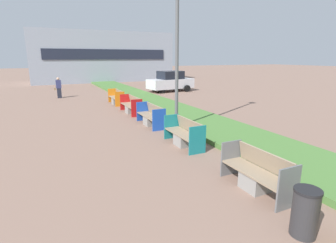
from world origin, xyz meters
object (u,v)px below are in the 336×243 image
at_px(bench_blue_frame, 151,117).
at_px(street_lamp_post, 177,7).
at_px(bench_red_frame, 131,107).
at_px(litter_bin, 305,212).
at_px(bench_teal_frame, 184,136).
at_px(pedestrian_walking, 59,88).
at_px(bench_grey_frame, 257,175).
at_px(parked_car_distant, 170,81).
at_px(bench_orange_frame, 117,99).

xyz_separation_m(bench_blue_frame, street_lamp_post, (0.61, -1.38, 4.58)).
relative_size(bench_red_frame, litter_bin, 2.48).
distance_m(bench_blue_frame, bench_red_frame, 2.99).
height_order(bench_teal_frame, street_lamp_post, street_lamp_post).
height_order(bench_red_frame, pedestrian_walking, pedestrian_walking).
xyz_separation_m(bench_grey_frame, pedestrian_walking, (-3.32, 17.52, 0.43)).
xyz_separation_m(bench_red_frame, street_lamp_post, (0.61, -4.37, 4.58)).
bearing_deg(street_lamp_post, bench_red_frame, 97.97).
height_order(litter_bin, parked_car_distant, parked_car_distant).
height_order(bench_grey_frame, bench_blue_frame, same).
xyz_separation_m(bench_grey_frame, bench_teal_frame, (0.00, 3.56, 0.00)).
distance_m(street_lamp_post, pedestrian_walking, 13.44).
xyz_separation_m(bench_blue_frame, parked_car_distant, (6.20, 10.72, 0.54)).
height_order(bench_orange_frame, street_lamp_post, street_lamp_post).
xyz_separation_m(bench_red_frame, litter_bin, (-0.44, -11.36, 0.07)).
xyz_separation_m(bench_blue_frame, bench_orange_frame, (-0.00, 6.23, -0.00)).
bearing_deg(bench_blue_frame, bench_grey_frame, -90.02).
bearing_deg(pedestrian_walking, bench_orange_frame, -53.80).
height_order(street_lamp_post, pedestrian_walking, street_lamp_post).
bearing_deg(bench_teal_frame, bench_grey_frame, -90.01).
distance_m(bench_orange_frame, street_lamp_post, 8.91).
height_order(bench_blue_frame, parked_car_distant, parked_car_distant).
xyz_separation_m(litter_bin, pedestrian_walking, (-2.88, 19.15, 0.35)).
distance_m(bench_grey_frame, bench_red_frame, 9.74).
bearing_deg(pedestrian_walking, bench_teal_frame, -76.61).
relative_size(bench_grey_frame, bench_blue_frame, 0.90).
height_order(bench_teal_frame, bench_orange_frame, same).
bearing_deg(pedestrian_walking, street_lamp_post, -72.05).
distance_m(bench_teal_frame, parked_car_distant, 15.24).
bearing_deg(parked_car_distant, bench_grey_frame, -117.26).
relative_size(bench_red_frame, pedestrian_walking, 1.39).
height_order(bench_orange_frame, litter_bin, bench_orange_frame).
distance_m(bench_red_frame, bench_orange_frame, 3.25).
bearing_deg(litter_bin, parked_car_distant, 70.83).
bearing_deg(bench_red_frame, parked_car_distant, 51.32).
relative_size(bench_teal_frame, bench_blue_frame, 0.92).
bearing_deg(bench_grey_frame, bench_orange_frame, 90.00).
bearing_deg(bench_red_frame, bench_grey_frame, -90.02).
bearing_deg(parked_car_distant, litter_bin, -116.90).
bearing_deg(bench_teal_frame, pedestrian_walking, 103.39).
distance_m(bench_grey_frame, parked_car_distant, 18.55).
bearing_deg(litter_bin, street_lamp_post, 81.42).
xyz_separation_m(bench_teal_frame, street_lamp_post, (0.61, 1.81, 4.59)).
bearing_deg(bench_teal_frame, parked_car_distant, 65.99).
height_order(bench_grey_frame, bench_red_frame, same).
relative_size(bench_blue_frame, bench_orange_frame, 1.08).
bearing_deg(bench_red_frame, street_lamp_post, -82.03).
bearing_deg(bench_orange_frame, bench_blue_frame, -89.98).
xyz_separation_m(bench_orange_frame, litter_bin, (-0.44, -14.60, 0.08)).
bearing_deg(litter_bin, bench_blue_frame, 86.97).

